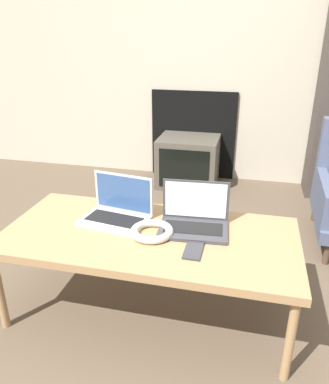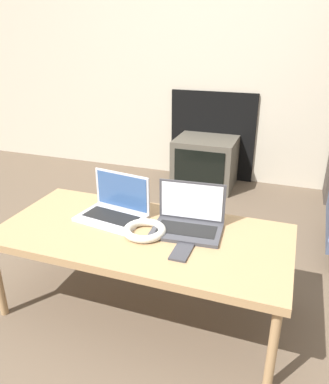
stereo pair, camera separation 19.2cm
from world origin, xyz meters
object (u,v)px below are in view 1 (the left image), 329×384
object	(u,v)px
phone	(194,250)
tv	(188,161)
laptop_left	(118,210)
laptop_right	(194,218)
headphones	(152,231)

from	to	relation	value
phone	tv	size ratio (longest dim) A/B	0.29
laptop_left	laptop_right	world-z (taller)	same
laptop_left	laptop_right	size ratio (longest dim) A/B	1.04
headphones	phone	distance (m)	0.22
laptop_left	tv	bearing A→B (deg)	96.18
laptop_left	headphones	distance (m)	0.23
laptop_left	laptop_right	distance (m)	0.37
phone	tv	world-z (taller)	phone
headphones	tv	size ratio (longest dim) A/B	0.38
headphones	laptop_left	bearing A→B (deg)	150.72
headphones	laptop_right	bearing A→B (deg)	33.58
laptop_left	headphones	xyz separation A→B (m)	(0.20, -0.11, -0.03)
laptop_right	phone	distance (m)	0.21
tv	laptop_right	bearing A→B (deg)	-79.14
laptop_left	headphones	size ratio (longest dim) A/B	1.76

